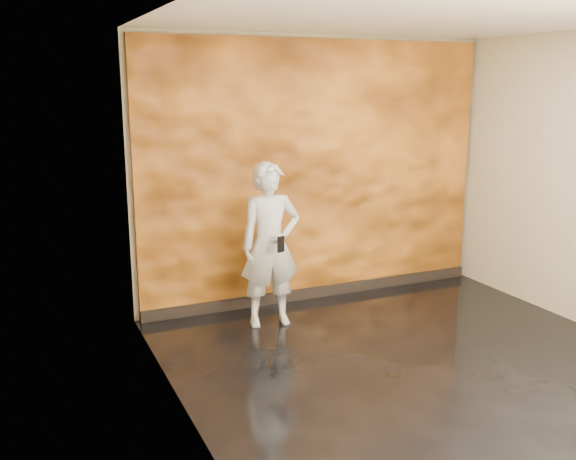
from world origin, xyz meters
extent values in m
cube|color=black|center=(0.00, 0.00, -0.01)|extent=(4.00, 4.00, 0.01)
cube|color=beige|center=(0.00, 2.00, 1.40)|extent=(4.00, 0.02, 2.80)
cube|color=beige|center=(-2.00, 0.00, 1.40)|extent=(0.02, 4.00, 2.80)
cube|color=white|center=(0.00, 0.00, 2.80)|extent=(4.00, 4.00, 0.01)
cube|color=orange|center=(0.00, 1.96, 1.38)|extent=(3.90, 0.06, 2.75)
cube|color=black|center=(0.00, 1.92, 0.06)|extent=(3.90, 0.04, 0.12)
imported|color=#90959F|center=(-0.78, 1.40, 0.80)|extent=(0.62, 0.45, 1.59)
cube|color=black|center=(-0.78, 1.14, 0.86)|extent=(0.08, 0.05, 0.15)
camera|label=1|loc=(-3.04, -4.11, 2.31)|focal=40.00mm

